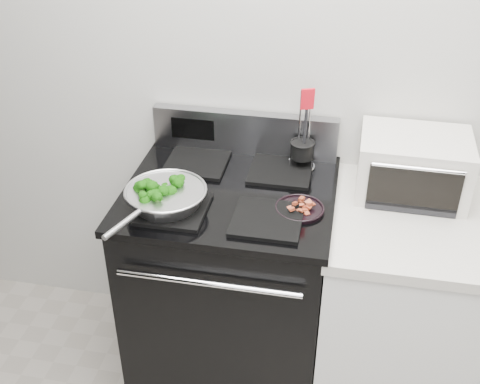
% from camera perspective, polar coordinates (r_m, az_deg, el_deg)
% --- Properties ---
extents(back_wall, '(4.00, 0.02, 2.70)m').
position_cam_1_polar(back_wall, '(2.35, 8.02, 12.09)').
color(back_wall, beige).
rests_on(back_wall, ground).
extents(gas_range, '(0.79, 0.69, 1.13)m').
position_cam_1_polar(gas_range, '(2.54, -0.88, -8.65)').
color(gas_range, black).
rests_on(gas_range, floor).
extents(counter, '(0.62, 0.68, 0.92)m').
position_cam_1_polar(counter, '(2.53, 14.72, -10.84)').
color(counter, white).
rests_on(counter, floor).
extents(skillet, '(0.30, 0.45, 0.06)m').
position_cam_1_polar(skillet, '(2.15, -7.07, -0.40)').
color(skillet, silver).
rests_on(skillet, gas_range).
extents(broccoli_pile, '(0.23, 0.23, 0.08)m').
position_cam_1_polar(broccoli_pile, '(2.14, -7.06, 0.03)').
color(broccoli_pile, black).
rests_on(broccoli_pile, skillet).
extents(bacon_plate, '(0.18, 0.18, 0.04)m').
position_cam_1_polar(bacon_plate, '(2.15, 5.68, -1.35)').
color(bacon_plate, black).
rests_on(bacon_plate, gas_range).
extents(utensil_holder, '(0.11, 0.11, 0.34)m').
position_cam_1_polar(utensil_holder, '(2.39, 5.89, 3.65)').
color(utensil_holder, silver).
rests_on(utensil_holder, gas_range).
extents(toaster_oven, '(0.41, 0.32, 0.23)m').
position_cam_1_polar(toaster_oven, '(2.34, 16.09, 2.44)').
color(toaster_oven, silver).
rests_on(toaster_oven, counter).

